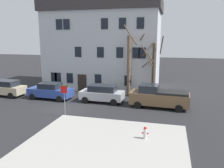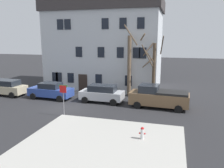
# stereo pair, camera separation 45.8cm
# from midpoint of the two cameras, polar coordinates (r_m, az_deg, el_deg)

# --- Properties ---
(ground_plane) EXTENTS (120.00, 120.00, 0.00)m
(ground_plane) POSITION_cam_midpoint_polar(r_m,az_deg,el_deg) (21.86, -12.28, -5.87)
(ground_plane) COLOR #262628
(sidewalk_slab) EXTENTS (9.78, 8.26, 0.12)m
(sidewalk_slab) POSITION_cam_midpoint_polar(r_m,az_deg,el_deg) (14.33, -2.67, -14.89)
(sidewalk_slab) COLOR #A8A59E
(sidewalk_slab) RESTS_ON ground_plane
(building_main) EXTENTS (14.74, 8.25, 11.11)m
(building_main) POSITION_cam_midpoint_polar(r_m,az_deg,el_deg) (30.47, -2.47, 9.96)
(building_main) COLOR silver
(building_main) RESTS_ON ground_plane
(tree_bare_near) EXTENTS (2.44, 2.75, 7.82)m
(tree_bare_near) POSITION_cam_midpoint_polar(r_m,az_deg,el_deg) (25.39, 3.90, 5.32)
(tree_bare_near) COLOR brown
(tree_bare_near) RESTS_ON ground_plane
(tree_bare_mid) EXTENTS (2.37, 2.71, 6.65)m
(tree_bare_mid) POSITION_cam_midpoint_polar(r_m,az_deg,el_deg) (24.65, 9.72, 4.09)
(tree_bare_mid) COLOR #4C3D2D
(tree_bare_mid) RESTS_ON ground_plane
(car_beige_wagon) EXTENTS (4.82, 2.20, 1.78)m
(car_beige_wagon) POSITION_cam_midpoint_polar(r_m,az_deg,el_deg) (28.39, -25.81, -0.84)
(car_beige_wagon) COLOR #C6B793
(car_beige_wagon) RESTS_ON ground_plane
(car_blue_sedan) EXTENTS (4.75, 2.19, 1.75)m
(car_blue_sedan) POSITION_cam_midpoint_polar(r_m,az_deg,el_deg) (25.18, -15.73, -1.68)
(car_blue_sedan) COLOR #2D4799
(car_blue_sedan) RESTS_ON ground_plane
(car_silver_wagon) EXTENTS (4.41, 2.17, 1.77)m
(car_silver_wagon) POSITION_cam_midpoint_polar(r_m,az_deg,el_deg) (23.03, -3.04, -2.35)
(car_silver_wagon) COLOR #B7BABF
(car_silver_wagon) RESTS_ON ground_plane
(pickup_truck_brown) EXTENTS (5.50, 2.52, 2.12)m
(pickup_truck_brown) POSITION_cam_midpoint_polar(r_m,az_deg,el_deg) (21.70, 11.08, -3.14)
(pickup_truck_brown) COLOR brown
(pickup_truck_brown) RESTS_ON ground_plane
(fire_hydrant) EXTENTS (0.42, 0.22, 0.80)m
(fire_hydrant) POSITION_cam_midpoint_polar(r_m,az_deg,el_deg) (14.85, 7.42, -11.99)
(fire_hydrant) COLOR silver
(fire_hydrant) RESTS_ON sidewalk_slab
(street_sign_pole) EXTENTS (0.76, 0.07, 2.66)m
(street_sign_pole) POSITION_cam_midpoint_polar(r_m,az_deg,el_deg) (19.04, -12.59, -2.63)
(street_sign_pole) COLOR slate
(street_sign_pole) RESTS_ON ground_plane
(bicycle_leaning) EXTENTS (1.68, 0.59, 1.03)m
(bicycle_leaning) POSITION_cam_midpoint_polar(r_m,az_deg,el_deg) (28.88, -18.83, -1.24)
(bicycle_leaning) COLOR black
(bicycle_leaning) RESTS_ON ground_plane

